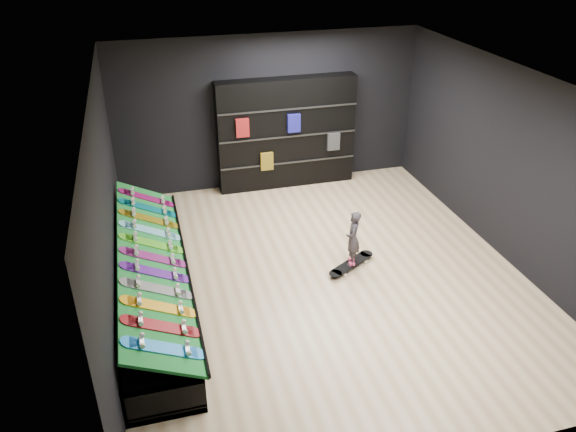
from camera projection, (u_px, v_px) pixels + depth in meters
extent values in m
cube|color=#D3B88E|center=(322.00, 274.00, 8.70)|extent=(6.00, 7.00, 0.01)
cube|color=white|center=(329.00, 83.00, 7.26)|extent=(6.00, 7.00, 0.01)
cube|color=black|center=(268.00, 112.00, 10.94)|extent=(6.00, 0.02, 3.00)
cube|color=black|center=(450.00, 351.00, 5.02)|extent=(6.00, 0.02, 3.00)
cube|color=black|center=(107.00, 214.00, 7.29)|extent=(0.02, 7.00, 3.00)
cube|color=black|center=(509.00, 165.00, 8.67)|extent=(0.02, 7.00, 3.00)
cube|color=#106522|center=(153.00, 259.00, 7.78)|extent=(0.92, 4.50, 0.46)
cube|color=black|center=(286.00, 133.00, 11.06)|extent=(2.74, 0.32, 2.19)
imported|color=black|center=(352.00, 248.00, 8.70)|extent=(0.22, 0.25, 0.54)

